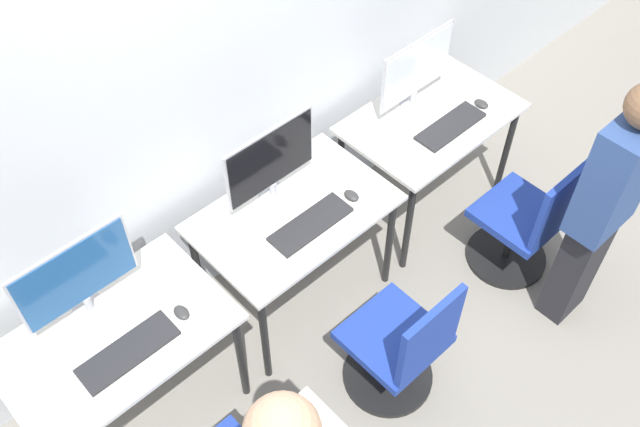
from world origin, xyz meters
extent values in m
plane|color=gray|center=(0.00, 0.00, 0.00)|extent=(20.00, 20.00, 0.00)
cube|color=silver|center=(0.00, 0.78, 1.40)|extent=(12.00, 0.05, 2.80)
cube|color=silver|center=(-1.06, 0.33, 0.73)|extent=(1.01, 0.65, 0.02)
cylinder|color=black|center=(-0.61, 0.05, 0.36)|extent=(0.04, 0.04, 0.72)
cylinder|color=black|center=(-1.52, 0.60, 0.36)|extent=(0.04, 0.04, 0.72)
cylinder|color=black|center=(-0.61, 0.60, 0.36)|extent=(0.04, 0.04, 0.72)
cylinder|color=#B2B2B7|center=(-1.06, 0.52, 0.75)|extent=(0.16, 0.16, 0.01)
cylinder|color=#B2B2B7|center=(-1.06, 0.52, 0.79)|extent=(0.04, 0.04, 0.08)
cube|color=#B2B2B7|center=(-1.06, 0.52, 1.00)|extent=(0.55, 0.01, 0.36)
cube|color=navy|center=(-1.06, 0.52, 1.00)|extent=(0.52, 0.01, 0.34)
cube|color=#262628|center=(-1.06, 0.21, 0.75)|extent=(0.45, 0.16, 0.02)
ellipsoid|color=#333333|center=(-0.78, 0.21, 0.76)|extent=(0.06, 0.09, 0.03)
cube|color=silver|center=(0.00, 0.33, 0.73)|extent=(1.01, 0.65, 0.02)
cylinder|color=black|center=(-0.45, 0.05, 0.36)|extent=(0.04, 0.04, 0.72)
cylinder|color=black|center=(0.45, 0.05, 0.36)|extent=(0.04, 0.04, 0.72)
cylinder|color=black|center=(-0.45, 0.60, 0.36)|extent=(0.04, 0.04, 0.72)
cylinder|color=black|center=(0.45, 0.60, 0.36)|extent=(0.04, 0.04, 0.72)
cylinder|color=#B2B2B7|center=(0.00, 0.48, 0.75)|extent=(0.16, 0.16, 0.01)
cylinder|color=#B2B2B7|center=(0.00, 0.48, 0.79)|extent=(0.04, 0.04, 0.08)
cube|color=#B2B2B7|center=(0.00, 0.49, 1.00)|extent=(0.55, 0.01, 0.36)
cube|color=black|center=(0.00, 0.48, 1.00)|extent=(0.52, 0.01, 0.34)
cube|color=#262628|center=(0.00, 0.20, 0.75)|extent=(0.45, 0.16, 0.02)
ellipsoid|color=#333333|center=(0.28, 0.19, 0.76)|extent=(0.06, 0.09, 0.03)
cylinder|color=black|center=(0.00, -0.40, 0.01)|extent=(0.48, 0.48, 0.03)
cylinder|color=black|center=(0.00, -0.40, 0.21)|extent=(0.04, 0.04, 0.36)
cube|color=navy|center=(0.00, -0.40, 0.41)|extent=(0.44, 0.44, 0.05)
cube|color=navy|center=(0.00, -0.60, 0.66)|extent=(0.40, 0.04, 0.44)
cube|color=silver|center=(1.06, 0.33, 0.73)|extent=(1.01, 0.65, 0.02)
cylinder|color=black|center=(0.61, 0.05, 0.36)|extent=(0.04, 0.04, 0.72)
cylinder|color=black|center=(1.52, 0.05, 0.36)|extent=(0.04, 0.04, 0.72)
cylinder|color=black|center=(0.61, 0.60, 0.36)|extent=(0.04, 0.04, 0.72)
cylinder|color=black|center=(1.52, 0.60, 0.36)|extent=(0.04, 0.04, 0.72)
cylinder|color=#B2B2B7|center=(1.06, 0.48, 0.75)|extent=(0.16, 0.16, 0.01)
cylinder|color=#B2B2B7|center=(1.06, 0.48, 0.79)|extent=(0.04, 0.04, 0.08)
cube|color=#B2B2B7|center=(1.06, 0.48, 1.00)|extent=(0.55, 0.01, 0.36)
cube|color=silver|center=(1.06, 0.47, 1.00)|extent=(0.52, 0.01, 0.34)
cube|color=#262628|center=(1.06, 0.19, 0.75)|extent=(0.45, 0.16, 0.02)
ellipsoid|color=#333333|center=(1.34, 0.19, 0.76)|extent=(0.06, 0.09, 0.03)
cylinder|color=black|center=(1.11, -0.34, 0.01)|extent=(0.48, 0.48, 0.03)
cylinder|color=black|center=(1.11, -0.34, 0.21)|extent=(0.04, 0.04, 0.36)
cube|color=navy|center=(1.11, -0.34, 0.41)|extent=(0.44, 0.44, 0.05)
cube|color=navy|center=(1.11, -0.54, 0.66)|extent=(0.40, 0.04, 0.44)
cube|color=#232328|center=(1.06, -0.76, 0.37)|extent=(0.25, 0.16, 0.75)
cube|color=navy|center=(1.06, -0.76, 1.07)|extent=(0.36, 0.20, 0.65)
camera|label=1|loc=(-1.51, -1.49, 3.47)|focal=40.00mm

